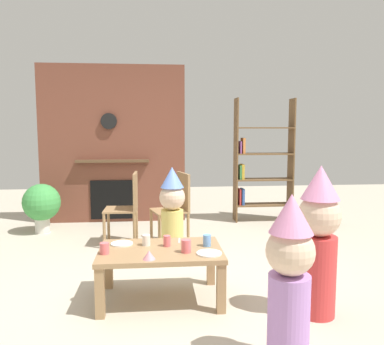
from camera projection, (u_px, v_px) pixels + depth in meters
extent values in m
plane|color=#BCB29E|center=(180.00, 282.00, 3.71)|extent=(12.00, 12.00, 0.00)
cube|color=brown|center=(113.00, 144.00, 6.07)|extent=(2.20, 0.18, 2.40)
cube|color=black|center=(114.00, 200.00, 6.07)|extent=(0.70, 0.02, 0.60)
cube|color=brown|center=(113.00, 161.00, 5.96)|extent=(1.10, 0.10, 0.04)
cylinder|color=black|center=(109.00, 121.00, 5.91)|extent=(0.24, 0.04, 0.24)
cube|color=brown|center=(236.00, 160.00, 6.07)|extent=(0.02, 0.28, 1.90)
cube|color=brown|center=(291.00, 160.00, 6.16)|extent=(0.02, 0.28, 1.90)
cube|color=brown|center=(263.00, 205.00, 6.19)|extent=(0.86, 0.28, 0.02)
cube|color=brown|center=(263.00, 179.00, 6.15)|extent=(0.86, 0.28, 0.02)
cube|color=brown|center=(264.00, 154.00, 6.10)|extent=(0.86, 0.28, 0.02)
cube|color=brown|center=(264.00, 128.00, 6.06)|extent=(0.86, 0.28, 0.02)
cube|color=#B23333|center=(239.00, 197.00, 6.14)|extent=(0.03, 0.20, 0.25)
cube|color=#3359A5|center=(242.00, 196.00, 6.15)|extent=(0.04, 0.20, 0.25)
cube|color=#3F8C4C|center=(240.00, 172.00, 6.10)|extent=(0.03, 0.20, 0.22)
cube|color=gold|center=(242.00, 172.00, 6.10)|extent=(0.04, 0.20, 0.23)
cube|color=#8C4C99|center=(240.00, 147.00, 6.06)|extent=(0.02, 0.20, 0.19)
cube|color=#D87F3F|center=(243.00, 146.00, 6.06)|extent=(0.04, 0.20, 0.24)
cube|color=#9E7A51|center=(161.00, 251.00, 3.31)|extent=(1.03, 0.67, 0.04)
cube|color=#9E7A51|center=(100.00, 293.00, 3.00)|extent=(0.07, 0.07, 0.40)
cube|color=#9E7A51|center=(221.00, 288.00, 3.09)|extent=(0.07, 0.07, 0.40)
cube|color=#9E7A51|center=(109.00, 266.00, 3.57)|extent=(0.07, 0.07, 0.40)
cube|color=#9E7A51|center=(211.00, 263.00, 3.66)|extent=(0.07, 0.07, 0.40)
cylinder|color=#E5666B|center=(186.00, 246.00, 3.21)|extent=(0.08, 0.08, 0.11)
cylinder|color=silver|center=(146.00, 240.00, 3.40)|extent=(0.07, 0.07, 0.09)
cylinder|color=#E5666B|center=(167.00, 241.00, 3.38)|extent=(0.06, 0.06, 0.09)
cylinder|color=#E5666B|center=(104.00, 248.00, 3.17)|extent=(0.07, 0.07, 0.09)
cylinder|color=#669EE0|center=(207.00, 240.00, 3.38)|extent=(0.07, 0.07, 0.10)
cylinder|color=white|center=(209.00, 253.00, 3.17)|extent=(0.21, 0.21, 0.01)
cylinder|color=white|center=(122.00, 244.00, 3.44)|extent=(0.19, 0.19, 0.01)
cone|color=pink|center=(149.00, 255.00, 3.04)|extent=(0.10, 0.10, 0.07)
cube|color=silver|center=(179.00, 241.00, 3.54)|extent=(0.03, 0.15, 0.01)
cylinder|color=#B27FCC|center=(288.00, 320.00, 2.40)|extent=(0.26, 0.26, 0.57)
sphere|color=beige|center=(290.00, 251.00, 2.35)|extent=(0.29, 0.29, 0.29)
cone|color=pink|center=(291.00, 214.00, 2.33)|extent=(0.27, 0.27, 0.24)
cylinder|color=#D13838|center=(317.00, 276.00, 3.04)|extent=(0.28, 0.28, 0.63)
sphere|color=beige|center=(319.00, 215.00, 2.99)|extent=(0.32, 0.32, 0.32)
cone|color=pink|center=(321.00, 182.00, 2.96)|extent=(0.29, 0.29, 0.26)
cylinder|color=#E0CC66|center=(172.00, 234.00, 4.38)|extent=(0.25, 0.25, 0.55)
sphere|color=beige|center=(172.00, 197.00, 4.33)|extent=(0.28, 0.28, 0.28)
cone|color=#668CE5|center=(172.00, 177.00, 4.31)|extent=(0.26, 0.26, 0.23)
cube|color=#9E7A51|center=(121.00, 210.00, 4.89)|extent=(0.41, 0.41, 0.02)
cube|color=#9E7A51|center=(135.00, 191.00, 4.88)|extent=(0.04, 0.40, 0.45)
cylinder|color=#9E7A51|center=(109.00, 224.00, 5.09)|extent=(0.04, 0.04, 0.43)
cylinder|color=#9E7A51|center=(104.00, 231.00, 4.73)|extent=(0.04, 0.04, 0.43)
cylinder|color=#9E7A51|center=(137.00, 224.00, 5.11)|extent=(0.04, 0.04, 0.43)
cylinder|color=#9E7A51|center=(134.00, 231.00, 4.75)|extent=(0.04, 0.04, 0.43)
cube|color=#9E7A51|center=(169.00, 211.00, 4.82)|extent=(0.49, 0.49, 0.02)
cube|color=#9E7A51|center=(183.00, 191.00, 4.86)|extent=(0.14, 0.39, 0.45)
cylinder|color=#9E7A51|center=(151.00, 227.00, 4.95)|extent=(0.04, 0.04, 0.43)
cylinder|color=#9E7A51|center=(160.00, 234.00, 4.62)|extent=(0.04, 0.04, 0.43)
cylinder|color=#9E7A51|center=(178.00, 224.00, 5.08)|extent=(0.04, 0.04, 0.43)
cylinder|color=#9E7A51|center=(188.00, 231.00, 4.75)|extent=(0.04, 0.04, 0.43)
cylinder|color=#4C5660|center=(320.00, 223.00, 5.58)|extent=(0.25, 0.25, 0.23)
sphere|color=#417C31|center=(321.00, 203.00, 5.55)|extent=(0.38, 0.38, 0.38)
cylinder|color=beige|center=(43.00, 225.00, 5.48)|extent=(0.20, 0.20, 0.21)
sphere|color=green|center=(42.00, 202.00, 5.44)|extent=(0.51, 0.51, 0.51)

